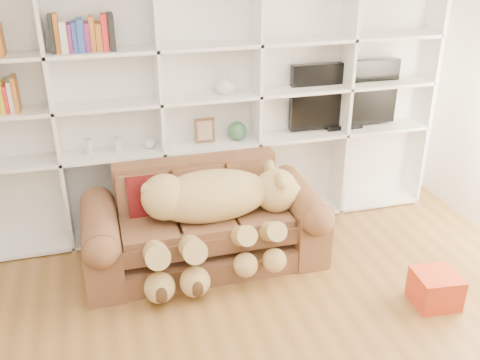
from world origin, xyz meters
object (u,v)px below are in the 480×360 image
object	(u,v)px
sofa	(204,228)
gift_box	(435,289)
teddy_bear	(214,209)
tv	(344,96)

from	to	relation	value
sofa	gift_box	world-z (taller)	sofa
teddy_bear	tv	size ratio (longest dim) A/B	1.32
teddy_bear	tv	xyz separation A→B (m)	(1.49, 0.81, 0.60)
sofa	tv	bearing A→B (deg)	22.46
sofa	teddy_bear	bearing A→B (deg)	-70.96
sofa	teddy_bear	xyz separation A→B (m)	(0.06, -0.17, 0.26)
teddy_bear	gift_box	world-z (taller)	teddy_bear
teddy_bear	sofa	bearing A→B (deg)	100.19
teddy_bear	tv	bearing A→B (deg)	19.67
sofa	tv	size ratio (longest dim) A/B	1.82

